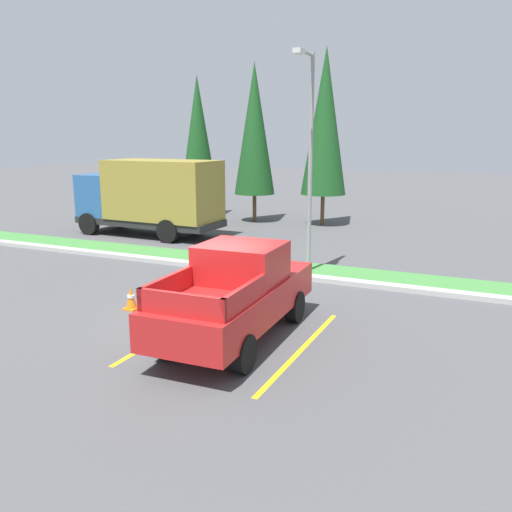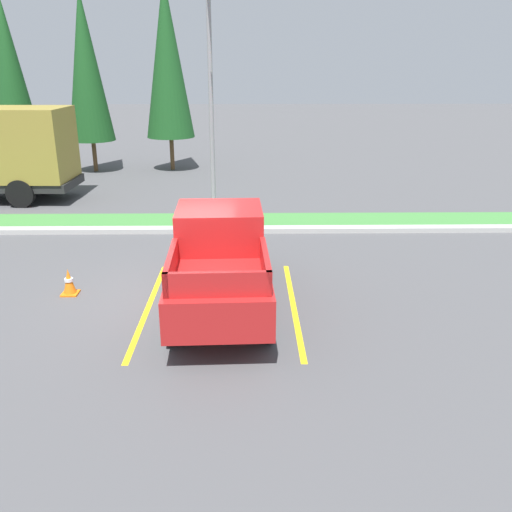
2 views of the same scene
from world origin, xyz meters
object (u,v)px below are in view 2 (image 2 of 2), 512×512
object	(u,v)px
street_light	(211,95)
cypress_tree_left_inner	(86,66)
cypress_tree_center	(167,58)
cypress_tree_leftmost	(10,72)
pickup_truck_main	(220,260)
traffic_cone	(69,282)

from	to	relation	value
street_light	cypress_tree_left_inner	distance (m)	11.24
street_light	cypress_tree_left_inner	world-z (taller)	cypress_tree_left_inner
street_light	cypress_tree_center	size ratio (longest dim) A/B	0.80
cypress_tree_left_inner	cypress_tree_center	size ratio (longest dim) A/B	0.93
cypress_tree_leftmost	pickup_truck_main	bearing A→B (deg)	-56.90
cypress_tree_left_inner	traffic_cone	world-z (taller)	cypress_tree_left_inner
cypress_tree_left_inner	cypress_tree_center	distance (m)	3.67
pickup_truck_main	cypress_tree_left_inner	size ratio (longest dim) A/B	0.65
cypress_tree_leftmost	cypress_tree_center	world-z (taller)	cypress_tree_center
traffic_cone	street_light	bearing A→B (deg)	61.88
cypress_tree_left_inner	cypress_tree_center	xyz separation A→B (m)	(3.63, 0.38, 0.34)
cypress_tree_center	traffic_cone	bearing A→B (deg)	-91.29
cypress_tree_center	cypress_tree_left_inner	bearing A→B (deg)	-173.97
street_light	traffic_cone	world-z (taller)	street_light
traffic_cone	cypress_tree_left_inner	bearing A→B (deg)	102.54
pickup_truck_main	cypress_tree_center	xyz separation A→B (m)	(-3.08, 15.82, 4.07)
cypress_tree_left_inner	traffic_cone	size ratio (longest dim) A/B	13.50
cypress_tree_left_inner	traffic_cone	xyz separation A→B (m)	(3.29, -14.79, -4.48)
cypress_tree_left_inner	cypress_tree_center	bearing A→B (deg)	6.03
cypress_tree_leftmost	street_light	bearing A→B (deg)	-44.68
street_light	cypress_tree_left_inner	xyz separation A→B (m)	(-6.21, 9.34, 0.76)
cypress_tree_leftmost	cypress_tree_left_inner	bearing A→B (deg)	-5.19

